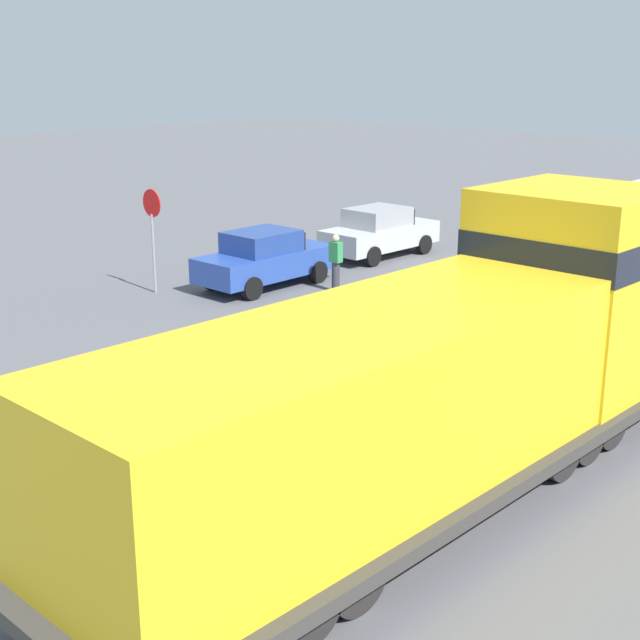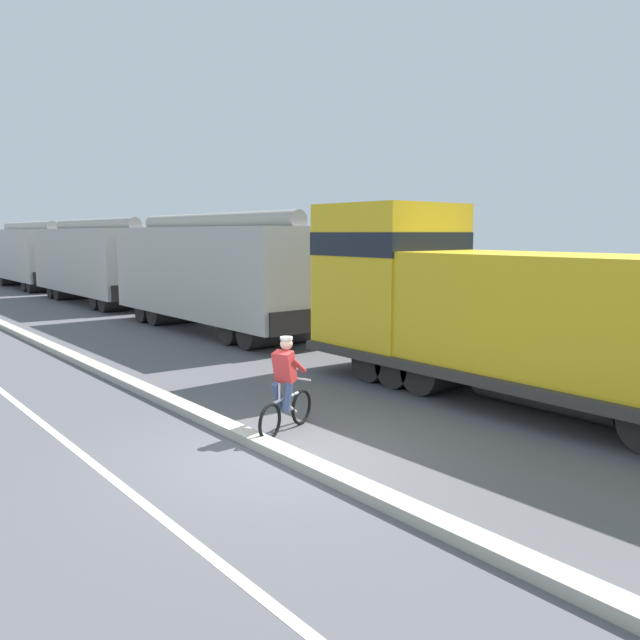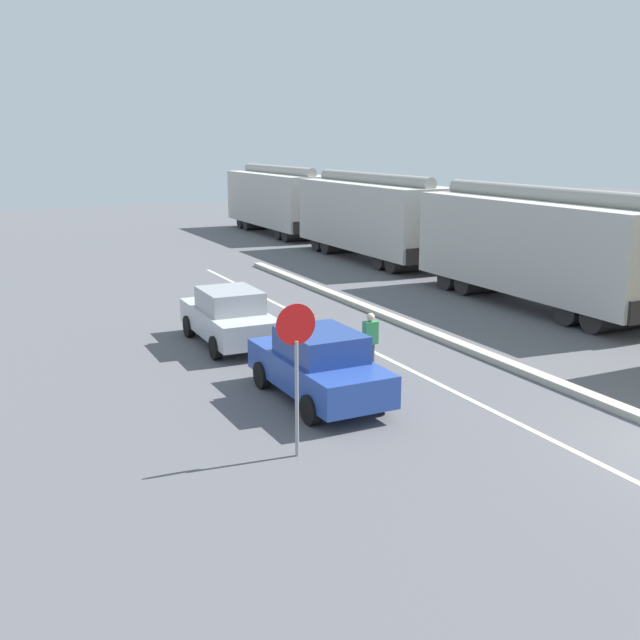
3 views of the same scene
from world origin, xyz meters
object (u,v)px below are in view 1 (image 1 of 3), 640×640
Objects in this scene: stop_sign at (152,221)px; cyclist at (283,349)px; locomotive at (448,378)px; parked_car_silver at (380,232)px; parked_car_blue at (265,258)px; pedestrian_by_cars at (336,262)px.

cyclist is at bearing -19.19° from stop_sign.
locomotive reaches higher than cyclist.
cyclist is (6.49, -10.68, 0.00)m from parked_car_silver.
cyclist reaches higher than parked_car_silver.
parked_car_blue is 5.34m from parked_car_silver.
parked_car_silver is at bearing 79.58° from stop_sign.
locomotive is 4.03× the size of stop_sign.
parked_car_silver is at bearing 115.54° from pedestrian_by_cars.
stop_sign is at bearing 162.21° from locomotive.
parked_car_silver is 12.50m from cyclist.
parked_car_blue is (-11.12, 6.69, -0.98)m from locomotive.
locomotive is at bearing -31.03° from parked_car_blue.
pedestrian_by_cars is at bearing 44.70° from stop_sign.
locomotive reaches higher than stop_sign.
locomotive is 12.03m from pedestrian_by_cars.
cyclist is at bearing -55.08° from pedestrian_by_cars.
stop_sign reaches higher than cyclist.
stop_sign is (-1.69, -2.58, 1.21)m from parked_car_blue.
pedestrian_by_cars is (1.87, 0.94, 0.03)m from parked_car_blue.
parked_car_blue is at bearing 56.74° from stop_sign.
cyclist is 7.66m from pedestrian_by_cars.
cyclist reaches higher than pedestrian_by_cars.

